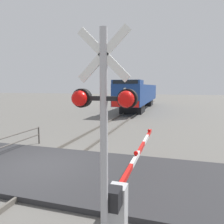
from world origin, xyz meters
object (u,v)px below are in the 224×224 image
Objects in this scene: crossing_signal at (103,118)px; guard_railing at (21,139)px; crossing_gate at (128,180)px; locomotive at (139,94)px.

crossing_signal is 8.08m from guard_railing.
crossing_gate is (0.11, 1.63, -1.85)m from crossing_signal.
locomotive reaches higher than guard_railing.
locomotive is at bearing 83.72° from guard_railing.
crossing_gate reaches higher than guard_railing.
crossing_signal is at bearing -39.77° from guard_railing.
locomotive is 25.28m from crossing_gate.
locomotive is 21.77m from guard_railing.
crossing_signal is 0.62× the size of crossing_gate.
locomotive is at bearing 98.55° from crossing_gate.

